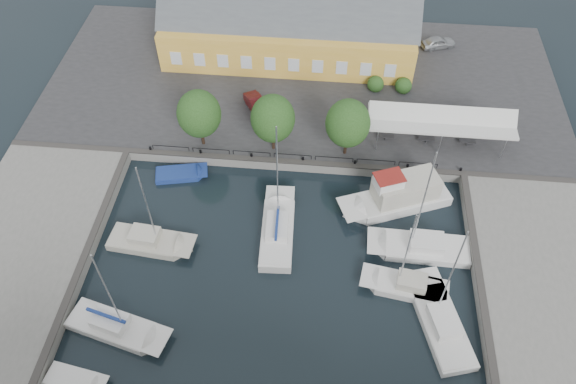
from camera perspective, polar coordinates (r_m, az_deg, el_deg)
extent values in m
plane|color=black|center=(48.36, -0.68, -6.52)|extent=(140.00, 140.00, 0.00)
cube|color=#2D2D30|center=(63.89, 1.48, 10.92)|extent=(56.00, 26.00, 1.00)
cube|color=slate|center=(53.09, -25.39, -5.50)|extent=(12.00, 24.00, 1.00)
cube|color=slate|center=(50.39, 25.17, -9.41)|extent=(12.00, 24.00, 1.00)
cube|color=#383533|center=(54.07, 0.43, 3.11)|extent=(56.00, 0.60, 0.12)
cube|color=#383533|center=(50.20, -19.89, -5.86)|extent=(0.60, 24.00, 0.12)
cube|color=#383533|center=(48.09, 19.00, -8.92)|extent=(0.60, 24.00, 0.12)
cylinder|color=black|center=(56.75, -13.80, 4.30)|extent=(0.24, 0.24, 0.40)
cylinder|color=black|center=(55.44, -8.87, 4.03)|extent=(0.24, 0.24, 0.40)
cylinder|color=black|center=(54.56, -3.73, 3.72)|extent=(0.24, 0.24, 0.40)
cylinder|color=black|center=(54.13, 1.52, 3.37)|extent=(0.24, 0.24, 0.40)
cylinder|color=black|center=(54.16, 6.81, 2.99)|extent=(0.24, 0.24, 0.40)
cylinder|color=black|center=(54.65, 12.04, 2.59)|extent=(0.24, 0.24, 0.40)
cylinder|color=black|center=(55.58, 17.14, 2.17)|extent=(0.24, 0.24, 0.40)
cube|color=gold|center=(66.47, 0.09, 15.54)|extent=(28.00, 10.00, 4.50)
cube|color=#474C51|center=(64.61, 0.09, 18.13)|extent=(28.56, 7.60, 7.60)
cube|color=gold|center=(73.19, -7.67, 18.06)|extent=(6.00, 6.00, 3.50)
cube|color=silver|center=(56.27, 15.31, 6.96)|extent=(14.00, 4.00, 0.25)
cylinder|color=silver|center=(54.99, 9.04, 5.23)|extent=(0.10, 0.10, 2.70)
cylinder|color=silver|center=(57.66, 9.00, 7.69)|extent=(0.10, 0.10, 2.70)
cylinder|color=silver|center=(55.84, 15.18, 4.71)|extent=(0.10, 0.10, 2.70)
cylinder|color=silver|center=(58.47, 14.90, 7.16)|extent=(0.10, 0.10, 2.70)
cylinder|color=silver|center=(57.31, 21.07, 4.16)|extent=(0.10, 0.10, 2.70)
cylinder|color=silver|center=(59.87, 20.56, 6.57)|extent=(0.10, 0.10, 2.70)
cylinder|color=black|center=(55.82, -8.69, 5.66)|extent=(0.30, 0.30, 2.10)
ellipsoid|color=#204619|center=(53.95, -9.03, 7.85)|extent=(4.20, 4.20, 4.83)
cylinder|color=black|center=(54.72, -1.49, 5.25)|extent=(0.30, 0.30, 2.10)
ellipsoid|color=#204619|center=(52.81, -1.55, 7.48)|extent=(4.20, 4.20, 4.83)
cylinder|color=black|center=(54.51, 5.86, 4.74)|extent=(0.30, 0.30, 2.10)
ellipsoid|color=#204619|center=(52.59, 6.10, 6.96)|extent=(4.20, 4.20, 4.83)
imported|color=#ABAFB3|center=(70.52, 15.02, 14.47)|extent=(4.38, 2.88, 1.38)
imported|color=#5C1517|center=(59.27, -3.20, 8.80)|extent=(3.39, 4.42, 1.40)
cube|color=white|center=(49.35, -1.09, -4.60)|extent=(3.07, 7.42, 1.50)
cube|color=white|center=(49.27, -1.04, -3.20)|extent=(3.03, 8.87, 0.08)
cube|color=white|center=(48.46, -1.10, -3.55)|extent=(1.99, 3.00, 0.90)
cylinder|color=silver|center=(45.47, -1.09, 1.55)|extent=(0.12, 0.12, 10.95)
cube|color=navy|center=(47.76, -1.13, -3.18)|extent=(0.39, 3.66, 0.22)
cube|color=white|center=(52.95, 11.55, -1.03)|extent=(8.95, 6.06, 1.80)
cube|color=white|center=(51.87, 10.66, -0.61)|extent=(10.45, 6.57, 0.08)
cube|color=beige|center=(51.47, 11.89, 0.41)|extent=(6.34, 4.64, 2.20)
cube|color=white|center=(49.75, 10.18, 1.01)|extent=(2.78, 2.47, 1.20)
cube|color=maroon|center=(49.27, 10.28, 1.52)|extent=(3.01, 2.63, 0.10)
cube|color=white|center=(50.08, 13.88, -5.77)|extent=(7.17, 3.15, 1.30)
cube|color=white|center=(49.39, 13.01, -5.24)|extent=(8.59, 3.07, 0.08)
cube|color=white|center=(49.14, 13.92, -4.98)|extent=(2.89, 2.10, 0.90)
cylinder|color=silver|center=(45.07, 13.53, -1.07)|extent=(0.12, 0.12, 11.10)
cube|color=white|center=(47.59, 12.42, -9.65)|extent=(6.10, 3.28, 1.30)
cube|color=white|center=(46.96, 11.68, -9.05)|extent=(7.23, 3.37, 0.08)
cube|color=beige|center=(46.62, 12.48, -8.88)|extent=(2.55, 1.98, 0.90)
cylinder|color=silver|center=(43.41, 11.99, -5.92)|extent=(0.12, 0.12, 8.70)
cube|color=white|center=(46.30, 15.38, -13.38)|extent=(4.78, 7.75, 1.30)
cube|color=white|center=(46.07, 15.15, -12.01)|extent=(5.08, 9.11, 0.08)
cube|color=white|center=(45.39, 15.59, -12.50)|extent=(2.69, 3.33, 0.90)
cylinder|color=silver|center=(42.14, 16.24, -8.03)|extent=(0.12, 0.12, 10.11)
cube|color=beige|center=(50.62, -14.27, -5.07)|extent=(6.34, 3.22, 1.30)
cube|color=beige|center=(49.82, -13.61, -4.76)|extent=(7.55, 3.23, 0.08)
cube|color=beige|center=(49.67, -14.36, -4.32)|extent=(2.61, 2.03, 0.90)
cylinder|color=silver|center=(46.17, -14.08, -1.50)|extent=(0.12, 0.12, 9.18)
cube|color=white|center=(46.88, -17.46, -13.00)|extent=(7.13, 4.15, 1.30)
cube|color=white|center=(45.94, -16.77, -12.97)|extent=(8.40, 4.38, 0.08)
cube|color=white|center=(45.84, -17.62, -12.39)|extent=(3.03, 2.36, 0.90)
cylinder|color=silver|center=(41.63, -17.67, -9.99)|extent=(0.12, 0.12, 9.86)
cube|color=navy|center=(45.28, -18.02, -11.85)|extent=(3.30, 1.05, 0.22)
cube|color=white|center=(45.82, -21.05, -17.43)|extent=(3.95, 2.35, 0.90)
cube|color=white|center=(45.20, -20.71, -17.37)|extent=(4.68, 2.40, 0.08)
cube|color=navy|center=(55.24, -11.17, 1.67)|extent=(4.38, 2.83, 0.80)
cube|color=navy|center=(54.87, -10.72, 2.03)|extent=(5.15, 2.92, 0.08)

